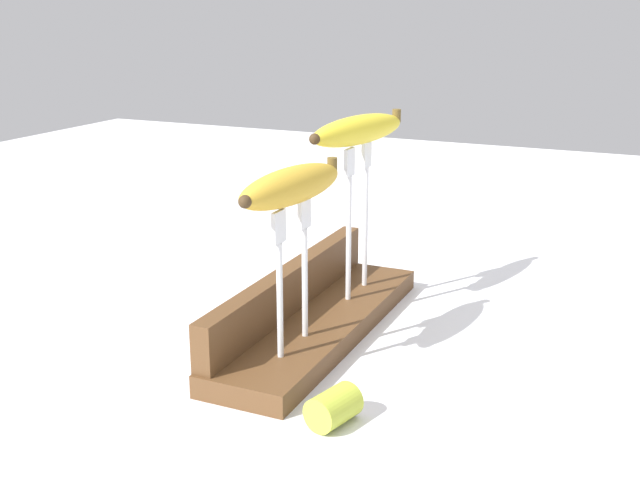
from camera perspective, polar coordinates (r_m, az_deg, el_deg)
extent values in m
plane|color=silver|center=(1.02, 0.00, -6.80)|extent=(3.00, 3.00, 0.00)
cube|color=brown|center=(1.02, 0.00, -6.12)|extent=(0.43, 0.11, 0.03)
cube|color=brown|center=(1.02, -2.25, -3.54)|extent=(0.42, 0.02, 0.06)
cylinder|color=silver|center=(0.88, -2.91, -4.41)|extent=(0.01, 0.01, 0.13)
cube|color=silver|center=(0.85, -2.99, 0.93)|extent=(0.03, 0.01, 0.04)
cylinder|color=silver|center=(0.93, -1.10, -3.12)|extent=(0.01, 0.01, 0.13)
cube|color=silver|center=(0.90, -1.13, 1.93)|extent=(0.03, 0.01, 0.04)
cylinder|color=silver|center=(1.04, 2.07, 0.08)|extent=(0.01, 0.01, 0.17)
cube|color=silver|center=(1.02, 2.13, 5.61)|extent=(0.03, 0.01, 0.04)
cylinder|color=silver|center=(1.10, 3.28, 0.91)|extent=(0.01, 0.01, 0.17)
cube|color=silver|center=(1.07, 3.37, 6.17)|extent=(0.03, 0.01, 0.04)
ellipsoid|color=gold|center=(0.87, -2.06, 3.92)|extent=(0.18, 0.07, 0.04)
cylinder|color=brown|center=(0.93, 0.89, 5.41)|extent=(0.01, 0.01, 0.02)
sphere|color=#3F2D19|center=(0.80, -5.57, 2.78)|extent=(0.01, 0.01, 0.01)
ellipsoid|color=yellow|center=(1.04, 2.80, 7.92)|extent=(0.19, 0.08, 0.04)
cylinder|color=brown|center=(1.11, 5.53, 8.90)|extent=(0.01, 0.01, 0.02)
sphere|color=#3F2D19|center=(0.97, -0.39, 7.28)|extent=(0.01, 0.01, 0.01)
cylinder|color=silver|center=(1.40, -4.84, -0.23)|extent=(0.11, 0.12, 0.01)
cube|color=silver|center=(1.42, -1.07, 0.08)|extent=(0.04, 0.04, 0.01)
cylinder|color=#B2C138|center=(0.81, 0.98, -11.95)|extent=(0.06, 0.05, 0.04)
cylinder|color=beige|center=(0.83, 2.13, -11.27)|extent=(0.01, 0.03, 0.03)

